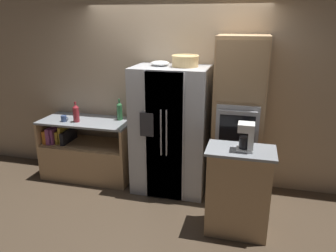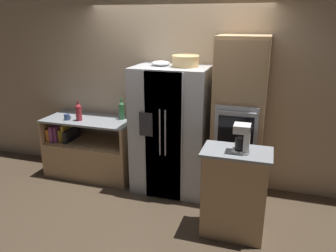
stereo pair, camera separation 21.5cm
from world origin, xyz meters
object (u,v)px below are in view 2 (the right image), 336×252
fruit_bowl (161,63)px  bottle_short (79,112)px  wicker_basket (186,61)px  bottle_tall (122,110)px  coffee_maker (243,137)px  wall_oven (239,121)px  mug (67,117)px  refrigerator (171,130)px

fruit_bowl → bottle_short: (-1.23, -0.11, -0.73)m
wicker_basket → bottle_tall: (-1.00, 0.14, -0.77)m
fruit_bowl → coffee_maker: (1.18, -0.87, -0.60)m
wall_oven → wicker_basket: 1.03m
fruit_bowl → bottle_tall: size_ratio=0.80×
wicker_basket → mug: wicker_basket is taller
wall_oven → fruit_bowl: size_ratio=8.50×
bottle_tall → mug: bottle_tall is taller
refrigerator → mug: 1.58m
refrigerator → fruit_bowl: 0.91m
wicker_basket → fruit_bowl: (-0.34, 0.00, -0.05)m
fruit_bowl → bottle_short: fruit_bowl is taller
wall_oven → fruit_bowl: wall_oven is taller
bottle_tall → bottle_short: 0.62m
refrigerator → bottle_tall: size_ratio=5.49×
wall_oven → wicker_basket: size_ratio=6.01×
bottle_tall → coffee_maker: (1.84, -1.01, 0.12)m
fruit_bowl → bottle_tall: bearing=168.5°
refrigerator → mug: refrigerator is taller
wicker_basket → bottle_short: bearing=-176.2°
refrigerator → coffee_maker: 1.35m
refrigerator → bottle_tall: (-0.82, 0.18, 0.17)m
bottle_short → wicker_basket: bearing=3.8°
wall_oven → refrigerator: bearing=-177.4°
fruit_bowl → wall_oven: bearing=-0.1°
refrigerator → bottle_short: size_ratio=5.87×
bottle_tall → coffee_maker: bearing=-28.7°
bottle_short → bottle_tall: bearing=23.2°
wall_oven → bottle_short: size_ratio=7.23×
bottle_short → fruit_bowl: bearing=5.1°
refrigerator → wicker_basket: wicker_basket is taller
fruit_bowl → bottle_tall: fruit_bowl is taller
bottle_tall → fruit_bowl: bearing=-11.5°
bottle_tall → mug: size_ratio=2.79×
bottle_short → mug: size_ratio=2.61×
wicker_basket → bottle_tall: bearing=172.1°
refrigerator → bottle_short: refrigerator is taller
mug → refrigerator: bearing=3.6°
coffee_maker → refrigerator: bearing=140.9°
fruit_bowl → bottle_short: bearing=-174.9°
wicker_basket → bottle_short: (-1.57, -0.10, -0.78)m
wall_oven → fruit_bowl: 1.26m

